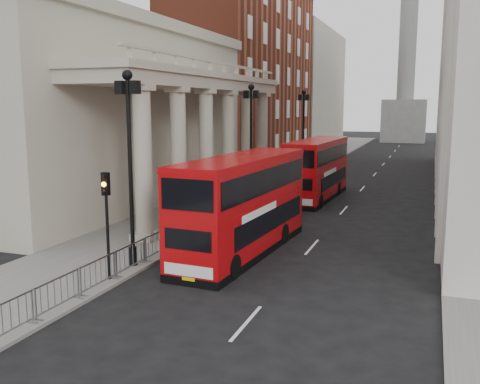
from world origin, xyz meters
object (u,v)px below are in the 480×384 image
(traffic_light, at_px, (106,206))
(pedestrian_b, at_px, (199,196))
(pedestrian_c, at_px, (229,188))
(monument_column, at_px, (407,56))
(bus_far, at_px, (317,168))
(pedestrian_a, at_px, (164,210))
(lamp_post_mid, at_px, (251,135))
(bus_near, at_px, (243,203))
(lamp_post_north, at_px, (303,127))
(lamp_post_south, at_px, (130,155))

(traffic_light, bearing_deg, pedestrian_b, 100.65)
(traffic_light, relative_size, pedestrian_c, 2.24)
(monument_column, xyz_separation_m, pedestrian_c, (-8.26, -72.09, -14.90))
(bus_far, bearing_deg, pedestrian_a, -114.12)
(pedestrian_c, bearing_deg, traffic_light, -54.90)
(lamp_post_mid, bearing_deg, pedestrian_a, -104.78)
(monument_column, height_order, pedestrian_a, monument_column)
(bus_near, xyz_separation_m, bus_far, (0.24, 15.98, -0.10))
(traffic_light, relative_size, pedestrian_a, 2.40)
(pedestrian_b, bearing_deg, traffic_light, 93.88)
(lamp_post_north, height_order, pedestrian_a, lamp_post_north)
(lamp_post_mid, xyz_separation_m, traffic_light, (0.10, -18.02, -1.80))
(pedestrian_c, bearing_deg, lamp_post_mid, 32.70)
(bus_near, height_order, pedestrian_c, bus_near)
(monument_column, distance_m, pedestrian_b, 77.05)
(lamp_post_south, xyz_separation_m, bus_far, (3.94, 19.81, -2.59))
(bus_near, height_order, pedestrian_b, bus_near)
(lamp_post_north, xyz_separation_m, bus_far, (3.94, -12.19, -2.59))
(traffic_light, relative_size, bus_near, 0.40)
(lamp_post_mid, bearing_deg, pedestrian_c, -176.78)
(pedestrian_a, xyz_separation_m, pedestrian_c, (0.64, 8.63, 0.06))
(bus_far, bearing_deg, pedestrian_b, -132.11)
(lamp_post_north, bearing_deg, pedestrian_a, -95.32)
(bus_near, relative_size, bus_far, 1.05)
(monument_column, bearing_deg, lamp_post_south, -94.29)
(pedestrian_a, distance_m, pedestrian_c, 8.65)
(lamp_post_mid, bearing_deg, traffic_light, -89.68)
(pedestrian_a, bearing_deg, pedestrian_b, 108.32)
(bus_near, distance_m, pedestrian_b, 11.32)
(lamp_post_north, bearing_deg, bus_near, -82.51)
(lamp_post_north, relative_size, pedestrian_a, 4.64)
(lamp_post_south, height_order, pedestrian_b, lamp_post_south)
(monument_column, bearing_deg, lamp_post_mid, -95.24)
(traffic_light, height_order, bus_near, bus_near)
(lamp_post_north, xyz_separation_m, pedestrian_c, (-1.66, -16.09, -3.83))
(pedestrian_c, bearing_deg, pedestrian_a, -64.74)
(lamp_post_south, xyz_separation_m, traffic_light, (0.10, -2.02, -1.80))
(bus_near, distance_m, pedestrian_a, 7.07)
(bus_far, bearing_deg, bus_near, -88.49)
(lamp_post_south, relative_size, pedestrian_b, 5.33)
(bus_near, bearing_deg, lamp_post_north, 101.35)
(monument_column, xyz_separation_m, bus_far, (-2.66, -68.19, -13.66))
(traffic_light, distance_m, pedestrian_b, 15.46)
(lamp_post_south, bearing_deg, monument_column, 85.71)
(bus_near, bearing_deg, bus_far, 93.00)
(monument_column, relative_size, pedestrian_a, 30.21)
(lamp_post_south, xyz_separation_m, lamp_post_mid, (0.00, 16.00, 0.00))
(lamp_post_mid, distance_m, pedestrian_c, 4.18)
(lamp_post_south, bearing_deg, traffic_light, -87.16)
(pedestrian_b, height_order, pedestrian_c, pedestrian_c)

